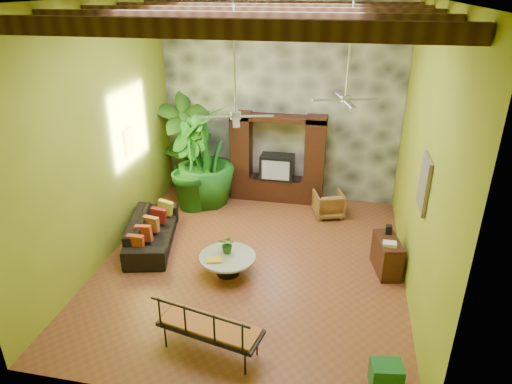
% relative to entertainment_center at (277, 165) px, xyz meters
% --- Properties ---
extents(ground, '(7.00, 7.00, 0.00)m').
position_rel_entertainment_center_xyz_m(ground, '(0.00, -3.14, -0.97)').
color(ground, brown).
rests_on(ground, ground).
extents(back_wall, '(6.00, 0.02, 5.00)m').
position_rel_entertainment_center_xyz_m(back_wall, '(0.00, 0.36, 1.53)').
color(back_wall, olive).
rests_on(back_wall, ground).
extents(left_wall, '(0.02, 7.00, 5.00)m').
position_rel_entertainment_center_xyz_m(left_wall, '(-3.00, -3.14, 1.53)').
color(left_wall, olive).
rests_on(left_wall, ground).
extents(right_wall, '(0.02, 7.00, 5.00)m').
position_rel_entertainment_center_xyz_m(right_wall, '(3.00, -3.14, 1.53)').
color(right_wall, olive).
rests_on(right_wall, ground).
extents(stone_accent_wall, '(5.98, 0.10, 4.98)m').
position_rel_entertainment_center_xyz_m(stone_accent_wall, '(0.00, 0.30, 1.53)').
color(stone_accent_wall, '#3A3D42').
rests_on(stone_accent_wall, ground).
extents(ceiling_beams, '(5.95, 5.36, 0.22)m').
position_rel_entertainment_center_xyz_m(ceiling_beams, '(0.00, -3.14, 3.81)').
color(ceiling_beams, '#341F10').
rests_on(ceiling_beams, ceiling).
extents(entertainment_center, '(2.40, 0.55, 2.30)m').
position_rel_entertainment_center_xyz_m(entertainment_center, '(0.00, 0.00, 0.00)').
color(entertainment_center, black).
rests_on(entertainment_center, ground).
extents(ceiling_fan_front, '(1.28, 1.28, 1.86)m').
position_rel_entertainment_center_xyz_m(ceiling_fan_front, '(-0.20, -3.54, 2.44)').
color(ceiling_fan_front, '#A5A5A9').
rests_on(ceiling_fan_front, ceiling).
extents(ceiling_fan_back, '(1.28, 1.28, 1.86)m').
position_rel_entertainment_center_xyz_m(ceiling_fan_back, '(1.60, -1.94, 2.44)').
color(ceiling_fan_back, '#A5A5A9').
rests_on(ceiling_fan_back, ceiling).
extents(wall_art_mask, '(0.06, 0.32, 0.55)m').
position_rel_entertainment_center_xyz_m(wall_art_mask, '(-2.96, -2.14, 1.13)').
color(wall_art_mask, yellow).
rests_on(wall_art_mask, left_wall).
extents(wall_art_painting, '(0.06, 0.70, 0.90)m').
position_rel_entertainment_center_xyz_m(wall_art_painting, '(2.96, -3.74, 1.33)').
color(wall_art_painting, '#256389').
rests_on(wall_art_painting, right_wall).
extents(sofa, '(1.36, 2.36, 0.65)m').
position_rel_entertainment_center_xyz_m(sofa, '(-2.30, -2.83, -0.64)').
color(sofa, black).
rests_on(sofa, ground).
extents(wicker_armchair, '(0.85, 0.86, 0.62)m').
position_rel_entertainment_center_xyz_m(wicker_armchair, '(1.39, -0.70, -0.65)').
color(wicker_armchair, olive).
rests_on(wicker_armchair, ground).
extents(tall_plant_a, '(1.74, 1.56, 2.74)m').
position_rel_entertainment_center_xyz_m(tall_plant_a, '(-2.40, -0.12, 0.41)').
color(tall_plant_a, '#265616').
rests_on(tall_plant_a, ground).
extents(tall_plant_b, '(1.52, 1.56, 2.21)m').
position_rel_entertainment_center_xyz_m(tall_plant_b, '(-2.09, -0.86, 0.14)').
color(tall_plant_b, '#195F1B').
rests_on(tall_plant_b, ground).
extents(tall_plant_c, '(1.62, 1.62, 2.59)m').
position_rel_entertainment_center_xyz_m(tall_plant_c, '(-1.73, -0.59, 0.33)').
color(tall_plant_c, '#1B621A').
rests_on(tall_plant_c, ground).
extents(coffee_table, '(1.10, 1.10, 0.40)m').
position_rel_entertainment_center_xyz_m(coffee_table, '(-0.41, -3.58, -0.71)').
color(coffee_table, black).
rests_on(coffee_table, ground).
extents(centerpiece_plant, '(0.37, 0.34, 0.36)m').
position_rel_entertainment_center_xyz_m(centerpiece_plant, '(-0.43, -3.46, -0.38)').
color(centerpiece_plant, '#255716').
rests_on(centerpiece_plant, coffee_table).
extents(yellow_tray, '(0.33, 0.28, 0.03)m').
position_rel_entertainment_center_xyz_m(yellow_tray, '(-0.62, -3.80, -0.55)').
color(yellow_tray, gold).
rests_on(yellow_tray, coffee_table).
extents(iron_bench, '(1.70, 0.92, 0.57)m').
position_rel_entertainment_center_xyz_m(iron_bench, '(-0.13, -5.74, -0.43)').
color(iron_bench, black).
rests_on(iron_bench, ground).
extents(side_console, '(0.58, 0.95, 0.71)m').
position_rel_entertainment_center_xyz_m(side_console, '(2.65, -2.87, -0.61)').
color(side_console, '#332110').
rests_on(side_console, ground).
extents(green_bin, '(0.48, 0.39, 0.38)m').
position_rel_entertainment_center_xyz_m(green_bin, '(2.49, -5.82, -0.77)').
color(green_bin, '#1C6B37').
rests_on(green_bin, ground).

